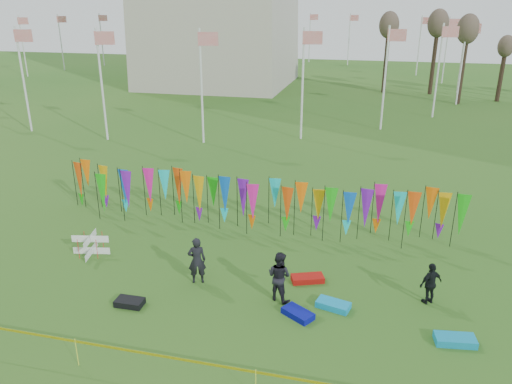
% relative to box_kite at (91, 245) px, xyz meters
% --- Properties ---
extents(ground, '(160.00, 160.00, 0.00)m').
position_rel_box_kite_xyz_m(ground, '(5.39, -3.44, -0.43)').
color(ground, '#265919').
rests_on(ground, ground).
extents(flagpole_ring, '(57.40, 56.16, 8.00)m').
position_rel_box_kite_xyz_m(flagpole_ring, '(-8.61, 44.56, 3.57)').
color(flagpole_ring, silver).
rests_on(flagpole_ring, ground).
extents(banner_row, '(18.64, 0.64, 2.41)m').
position_rel_box_kite_xyz_m(banner_row, '(5.66, 4.08, 1.10)').
color(banner_row, black).
rests_on(banner_row, ground).
extents(caution_tape_near, '(26.00, 0.02, 0.90)m').
position_rel_box_kite_xyz_m(caution_tape_near, '(5.16, -6.07, 0.35)').
color(caution_tape_near, '#FFF805').
rests_on(caution_tape_near, ground).
extents(box_kite, '(0.77, 0.77, 0.85)m').
position_rel_box_kite_xyz_m(box_kite, '(0.00, 0.00, 0.00)').
color(box_kite, red).
rests_on(box_kite, ground).
extents(person_left, '(0.78, 0.68, 1.79)m').
position_rel_box_kite_xyz_m(person_left, '(4.95, -1.01, 0.47)').
color(person_left, black).
rests_on(person_left, ground).
extents(person_mid, '(1.01, 0.83, 1.80)m').
position_rel_box_kite_xyz_m(person_mid, '(8.07, -1.40, 0.47)').
color(person_mid, black).
rests_on(person_mid, ground).
extents(person_right, '(1.01, 0.93, 1.50)m').
position_rel_box_kite_xyz_m(person_right, '(13.08, -0.39, 0.33)').
color(person_right, black).
rests_on(person_right, ground).
extents(kite_bag_turquoise, '(1.21, 0.81, 0.22)m').
position_rel_box_kite_xyz_m(kite_bag_turquoise, '(9.95, -1.48, -0.32)').
color(kite_bag_turquoise, '#0D96CF').
rests_on(kite_bag_turquoise, ground).
extents(kite_bag_blue, '(1.17, 1.01, 0.22)m').
position_rel_box_kite_xyz_m(kite_bag_blue, '(8.87, -2.26, -0.32)').
color(kite_bag_blue, '#080E92').
rests_on(kite_bag_blue, ground).
extents(kite_bag_red, '(1.29, 0.93, 0.22)m').
position_rel_box_kite_xyz_m(kite_bag_red, '(8.86, 0.01, -0.32)').
color(kite_bag_red, '#AA100B').
rests_on(kite_bag_red, ground).
extents(kite_bag_black, '(0.95, 0.56, 0.22)m').
position_rel_box_kite_xyz_m(kite_bag_black, '(3.22, -2.98, -0.32)').
color(kite_bag_black, black).
rests_on(kite_bag_black, ground).
extents(kite_bag_teal, '(1.26, 0.72, 0.23)m').
position_rel_box_kite_xyz_m(kite_bag_teal, '(13.70, -2.48, -0.31)').
color(kite_bag_teal, '#0D8BB8').
rests_on(kite_bag_teal, ground).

